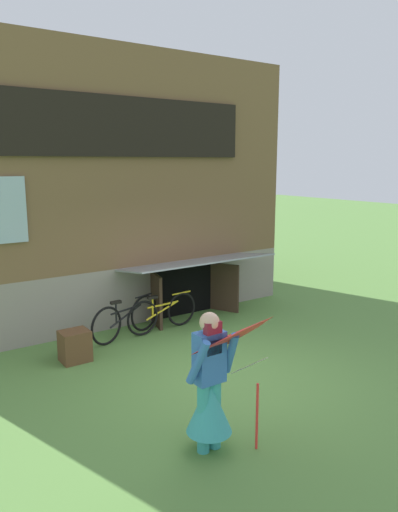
% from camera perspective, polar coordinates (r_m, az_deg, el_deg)
% --- Properties ---
extents(ground_plane, '(60.00, 60.00, 0.00)m').
position_cam_1_polar(ground_plane, '(7.67, 3.27, -13.89)').
color(ground_plane, '#56843D').
extents(log_house, '(7.57, 5.53, 5.35)m').
position_cam_1_polar(log_house, '(11.52, -12.94, 7.97)').
color(log_house, gray).
rests_on(log_house, ground_plane).
extents(person, '(0.61, 0.52, 1.62)m').
position_cam_1_polar(person, '(5.65, 1.22, -15.73)').
color(person, teal).
rests_on(person, ground_plane).
extents(kite, '(0.97, 1.02, 1.51)m').
position_cam_1_polar(kite, '(5.27, 8.57, -11.02)').
color(kite, red).
rests_on(kite, ground_plane).
extents(bicycle_yellow, '(1.59, 0.16, 0.72)m').
position_cam_1_polar(bicycle_yellow, '(9.52, -4.28, -6.61)').
color(bicycle_yellow, black).
rests_on(bicycle_yellow, ground_plane).
extents(bicycle_black, '(1.60, 0.53, 0.76)m').
position_cam_1_polar(bicycle_black, '(9.21, -8.52, -7.20)').
color(bicycle_black, black).
rests_on(bicycle_black, ground_plane).
extents(wooden_crate, '(0.46, 0.39, 0.51)m').
position_cam_1_polar(wooden_crate, '(8.37, -14.27, -10.13)').
color(wooden_crate, brown).
rests_on(wooden_crate, ground_plane).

